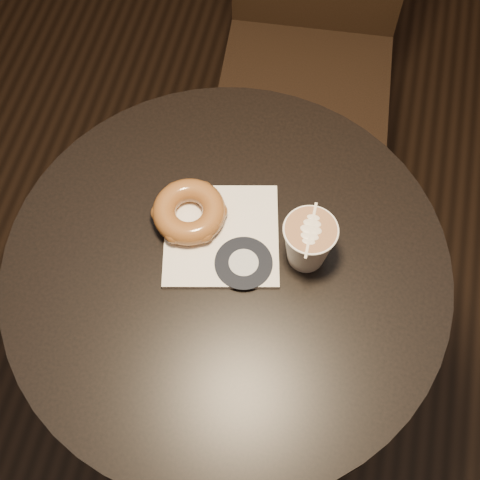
# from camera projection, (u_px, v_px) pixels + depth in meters

# --- Properties ---
(cafe_table) EXTENTS (0.70, 0.70, 0.75)m
(cafe_table) POSITION_uv_depth(u_px,v_px,m) (228.00, 311.00, 1.21)
(cafe_table) COLOR black
(cafe_table) RESTS_ON ground
(chair) EXTENTS (0.42, 0.42, 1.00)m
(chair) POSITION_uv_depth(u_px,v_px,m) (313.00, 21.00, 1.52)
(chair) COLOR black
(chair) RESTS_ON ground
(pastry_bag) EXTENTS (0.21, 0.21, 0.01)m
(pastry_bag) POSITION_uv_depth(u_px,v_px,m) (221.00, 235.00, 1.05)
(pastry_bag) COLOR white
(pastry_bag) RESTS_ON cafe_table
(doughnut) EXTENTS (0.12, 0.12, 0.04)m
(doughnut) POSITION_uv_depth(u_px,v_px,m) (189.00, 212.00, 1.05)
(doughnut) COLOR brown
(doughnut) RESTS_ON pastry_bag
(latte_cup) EXTENTS (0.08, 0.08, 0.09)m
(latte_cup) POSITION_uv_depth(u_px,v_px,m) (308.00, 243.00, 1.00)
(latte_cup) COLOR white
(latte_cup) RESTS_ON cafe_table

